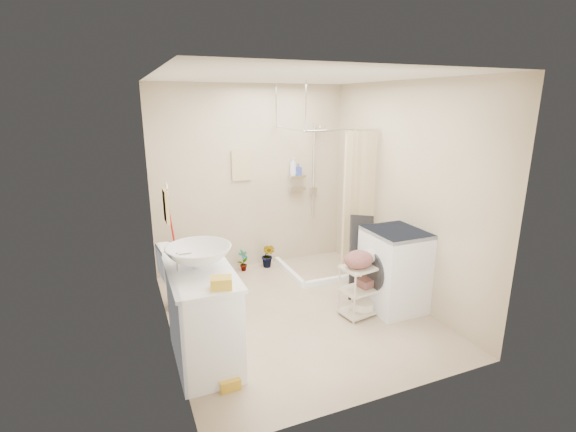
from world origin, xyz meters
name	(u,v)px	position (x,y,z in m)	size (l,w,h in m)	color
floor	(296,312)	(0.00, 0.00, 0.00)	(3.20, 3.20, 0.00)	#BAA88C
ceiling	(298,77)	(0.00, 0.00, 2.60)	(2.80, 3.20, 0.04)	silver
wall_back	(252,179)	(0.00, 1.60, 1.30)	(2.80, 0.04, 2.60)	#C4B598
wall_front	(384,251)	(0.00, -1.60, 1.30)	(2.80, 0.04, 2.60)	#C4B598
wall_left	(163,217)	(-1.40, 0.00, 1.30)	(0.04, 3.20, 2.60)	#C4B598
wall_right	(403,193)	(1.40, 0.00, 1.30)	(0.04, 3.20, 2.60)	#C4B598
vanity	(203,317)	(-1.16, -0.52, 0.45)	(0.57, 1.02, 0.90)	white
sink	(199,257)	(-1.15, -0.42, 1.00)	(0.60, 0.60, 0.21)	silver
counter_basket	(221,283)	(-1.07, -0.92, 0.95)	(0.17, 0.13, 0.09)	gold
floor_basket	(229,381)	(-1.06, -1.00, 0.07)	(0.25, 0.19, 0.14)	gold
toilet	(194,274)	(-1.04, 0.65, 0.39)	(0.44, 0.77, 0.78)	white
mop	(170,238)	(-1.20, 1.43, 0.62)	(0.12, 0.12, 1.25)	red
potted_plant_a	(243,260)	(-0.22, 1.41, 0.16)	(0.17, 0.11, 0.32)	brown
potted_plant_b	(268,255)	(0.16, 1.41, 0.18)	(0.20, 0.16, 0.36)	#985023
hanging_towel	(241,165)	(-0.15, 1.58, 1.50)	(0.28, 0.03, 0.42)	#CFBA8E
towel_ring	(166,204)	(-1.38, -0.20, 1.47)	(0.04, 0.22, 0.34)	#EBCF85
tp_holder	(171,271)	(-1.36, 0.05, 0.72)	(0.08, 0.12, 0.14)	white
shower	(322,199)	(0.85, 1.05, 1.05)	(1.10, 1.10, 2.10)	white
shampoo_bottle_a	(293,166)	(0.61, 1.53, 1.45)	(0.10, 0.10, 0.26)	silver
shampoo_bottle_b	(298,169)	(0.68, 1.51, 1.41)	(0.08, 0.08, 0.17)	#324499
washing_machine	(396,269)	(1.14, -0.30, 0.47)	(0.65, 0.67, 0.95)	silver
laundry_rack	(363,285)	(0.69, -0.31, 0.36)	(0.52, 0.30, 0.71)	beige
ironing_board	(361,257)	(0.88, 0.04, 0.53)	(0.30, 0.09, 1.07)	black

